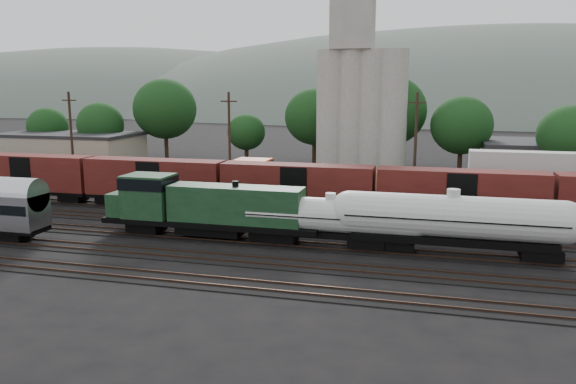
% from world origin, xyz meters
% --- Properties ---
extents(ground, '(600.00, 600.00, 0.00)m').
position_xyz_m(ground, '(0.00, 0.00, 0.00)').
color(ground, black).
extents(tracks, '(180.00, 33.20, 0.20)m').
position_xyz_m(tracks, '(0.00, 0.00, 0.05)').
color(tracks, black).
rests_on(tracks, ground).
extents(green_locomotive, '(18.75, 3.31, 4.96)m').
position_xyz_m(green_locomotive, '(-4.63, -5.00, 2.81)').
color(green_locomotive, black).
rests_on(green_locomotive, ground).
extents(tank_car_a, '(15.79, 2.83, 4.14)m').
position_xyz_m(tank_car_a, '(6.56, -5.00, 2.48)').
color(tank_car_a, silver).
rests_on(tank_car_a, ground).
extents(tank_car_b, '(18.57, 3.32, 4.87)m').
position_xyz_m(tank_car_b, '(15.81, -5.00, 2.88)').
color(tank_car_b, silver).
rests_on(tank_car_b, ground).
extents(orange_locomotive, '(18.46, 3.08, 4.62)m').
position_xyz_m(orange_locomotive, '(-0.19, 10.00, 2.63)').
color(orange_locomotive, black).
rests_on(orange_locomotive, ground).
extents(boxcar_string, '(122.80, 2.90, 4.20)m').
position_xyz_m(boxcar_string, '(-6.32, 5.00, 3.12)').
color(boxcar_string, black).
rests_on(boxcar_string, ground).
extents(container_wall, '(164.50, 2.60, 5.80)m').
position_xyz_m(container_wall, '(-9.68, 15.00, 2.09)').
color(container_wall, black).
rests_on(container_wall, ground).
extents(grain_silo, '(13.40, 5.00, 29.00)m').
position_xyz_m(grain_silo, '(3.28, 36.00, 11.26)').
color(grain_silo, '#A5A398').
rests_on(grain_silo, ground).
extents(industrial_sheds, '(119.38, 17.26, 5.10)m').
position_xyz_m(industrial_sheds, '(6.63, 35.25, 2.56)').
color(industrial_sheds, '#9E937F').
rests_on(industrial_sheds, ground).
extents(tree_band, '(162.77, 20.91, 14.43)m').
position_xyz_m(tree_band, '(-2.14, 39.75, 7.25)').
color(tree_band, black).
rests_on(tree_band, ground).
extents(utility_poles, '(122.20, 0.36, 12.00)m').
position_xyz_m(utility_poles, '(0.00, 22.00, 6.21)').
color(utility_poles, black).
rests_on(utility_poles, ground).
extents(distant_hills, '(860.00, 286.00, 130.00)m').
position_xyz_m(distant_hills, '(23.92, 260.00, -20.56)').
color(distant_hills, '#59665B').
rests_on(distant_hills, ground).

